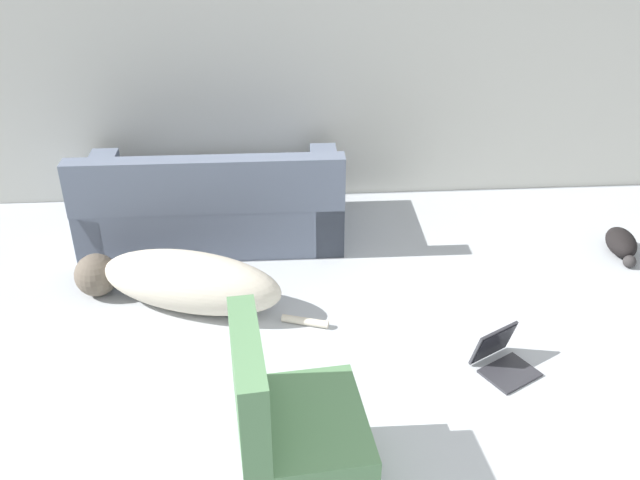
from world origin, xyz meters
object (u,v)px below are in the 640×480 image
Objects in this scene: cat at (622,243)px; laptop_open at (500,355)px; dog at (181,281)px; couch at (213,205)px; side_chair at (294,440)px.

laptop_open is at bearing -42.02° from cat.
dog reaches higher than cat.
cat is at bearing 171.21° from couch.
couch is 2.97m from cat.
cat is 0.55× the size of side_chair.
cat is 1.68m from laptop_open.
couch is 0.93m from dog.
laptop_open is 0.45× the size of side_chair.
side_chair is at bearing -46.89° from cat.
side_chair is at bearing 132.04° from dog.
side_chair is (0.52, -2.40, 0.05)m from couch.
couch is at bearing 6.03° from side_chair.
cat is 1.21× the size of laptop_open.
laptop_open is (1.71, -1.63, -0.17)m from couch.
couch is at bearing 106.55° from laptop_open.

